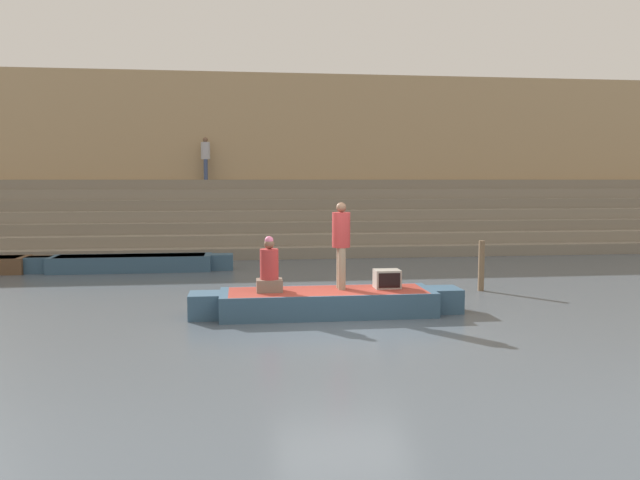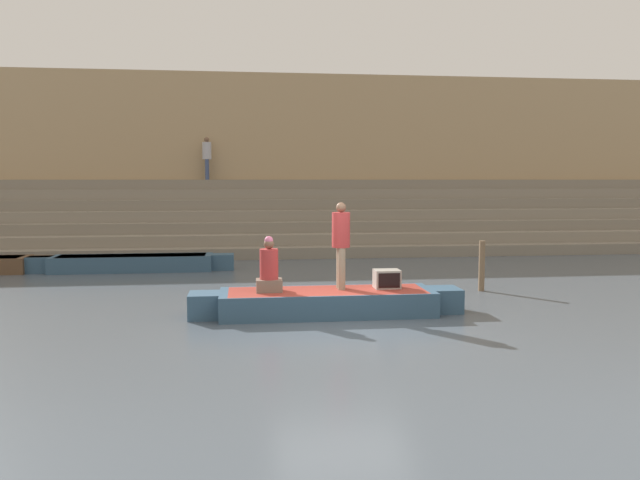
{
  "view_description": "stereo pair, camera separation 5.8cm",
  "coord_description": "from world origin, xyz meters",
  "px_view_note": "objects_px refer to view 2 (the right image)",
  "views": [
    {
      "loc": [
        -1.81,
        -11.04,
        2.71
      ],
      "look_at": [
        -0.13,
        2.38,
        1.39
      ],
      "focal_mm": 35.0,
      "sensor_mm": 36.0,
      "label": 1
    },
    {
      "loc": [
        -1.75,
        -11.05,
        2.71
      ],
      "look_at": [
        -0.13,
        2.38,
        1.39
      ],
      "focal_mm": 35.0,
      "sensor_mm": 36.0,
      "label": 2
    }
  ],
  "objects_px": {
    "tv_set": "(387,279)",
    "person_standing": "(341,239)",
    "person_rowing": "(269,270)",
    "person_on_steps": "(207,155)",
    "rowboat_main": "(327,302)",
    "moored_boat_shore": "(133,263)",
    "mooring_post": "(482,266)"
  },
  "relations": [
    {
      "from": "mooring_post",
      "to": "moored_boat_shore",
      "type": "bearing_deg",
      "value": 153.86
    },
    {
      "from": "person_on_steps",
      "to": "moored_boat_shore",
      "type": "bearing_deg",
      "value": 55.9
    },
    {
      "from": "person_standing",
      "to": "tv_set",
      "type": "distance_m",
      "value": 1.26
    },
    {
      "from": "person_standing",
      "to": "moored_boat_shore",
      "type": "relative_size",
      "value": 0.3
    },
    {
      "from": "moored_boat_shore",
      "to": "mooring_post",
      "type": "xyz_separation_m",
      "value": [
        9.03,
        -4.43,
        0.36
      ]
    },
    {
      "from": "rowboat_main",
      "to": "person_standing",
      "type": "bearing_deg",
      "value": 25.36
    },
    {
      "from": "person_rowing",
      "to": "person_on_steps",
      "type": "relative_size",
      "value": 0.65
    },
    {
      "from": "person_standing",
      "to": "mooring_post",
      "type": "xyz_separation_m",
      "value": [
        3.78,
        2.04,
        -0.89
      ]
    },
    {
      "from": "person_standing",
      "to": "moored_boat_shore",
      "type": "bearing_deg",
      "value": 144.65
    },
    {
      "from": "person_standing",
      "to": "person_rowing",
      "type": "distance_m",
      "value": 1.57
    },
    {
      "from": "person_on_steps",
      "to": "person_standing",
      "type": "bearing_deg",
      "value": 85.71
    },
    {
      "from": "moored_boat_shore",
      "to": "rowboat_main",
      "type": "bearing_deg",
      "value": -51.42
    },
    {
      "from": "person_rowing",
      "to": "tv_set",
      "type": "relative_size",
      "value": 2.13
    },
    {
      "from": "person_rowing",
      "to": "moored_boat_shore",
      "type": "relative_size",
      "value": 0.19
    },
    {
      "from": "rowboat_main",
      "to": "moored_boat_shore",
      "type": "relative_size",
      "value": 0.92
    },
    {
      "from": "rowboat_main",
      "to": "person_standing",
      "type": "distance_m",
      "value": 1.29
    },
    {
      "from": "moored_boat_shore",
      "to": "person_on_steps",
      "type": "bearing_deg",
      "value": 76.49
    },
    {
      "from": "tv_set",
      "to": "person_on_steps",
      "type": "height_order",
      "value": "person_on_steps"
    },
    {
      "from": "rowboat_main",
      "to": "person_rowing",
      "type": "distance_m",
      "value": 1.34
    },
    {
      "from": "mooring_post",
      "to": "person_standing",
      "type": "bearing_deg",
      "value": -151.73
    },
    {
      "from": "tv_set",
      "to": "person_standing",
      "type": "bearing_deg",
      "value": 174.75
    },
    {
      "from": "tv_set",
      "to": "person_on_steps",
      "type": "bearing_deg",
      "value": 104.72
    },
    {
      "from": "person_rowing",
      "to": "tv_set",
      "type": "distance_m",
      "value": 2.43
    },
    {
      "from": "moored_boat_shore",
      "to": "mooring_post",
      "type": "height_order",
      "value": "mooring_post"
    },
    {
      "from": "person_standing",
      "to": "person_rowing",
      "type": "bearing_deg",
      "value": -158.91
    },
    {
      "from": "rowboat_main",
      "to": "person_standing",
      "type": "height_order",
      "value": "person_standing"
    },
    {
      "from": "moored_boat_shore",
      "to": "person_on_steps",
      "type": "relative_size",
      "value": 3.52
    },
    {
      "from": "person_standing",
      "to": "moored_boat_shore",
      "type": "xyz_separation_m",
      "value": [
        -5.25,
        6.47,
        -1.25
      ]
    },
    {
      "from": "rowboat_main",
      "to": "person_on_steps",
      "type": "bearing_deg",
      "value": 101.3
    },
    {
      "from": "person_rowing",
      "to": "rowboat_main",
      "type": "bearing_deg",
      "value": -14.91
    },
    {
      "from": "moored_boat_shore",
      "to": "person_on_steps",
      "type": "distance_m",
      "value": 7.75
    },
    {
      "from": "rowboat_main",
      "to": "moored_boat_shore",
      "type": "height_order",
      "value": "rowboat_main"
    }
  ]
}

